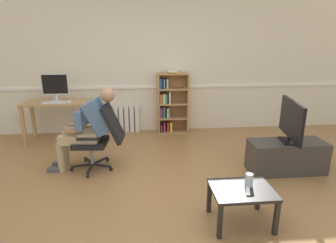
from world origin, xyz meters
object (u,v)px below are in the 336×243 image
(bookshelf, at_px, (171,103))
(coffee_table, at_px, (242,194))
(keyboard, at_px, (55,103))
(person_seated, at_px, (88,127))
(spare_remote, at_px, (248,191))
(drinking_glass, at_px, (249,180))
(imac_monitor, at_px, (55,85))
(tv_stand, at_px, (286,156))
(radiator, at_px, (116,119))
(office_chair, at_px, (101,135))
(computer_desk, at_px, (58,108))
(computer_mouse, at_px, (69,102))
(tv_screen, at_px, (291,121))

(bookshelf, xyz_separation_m, coffee_table, (0.41, -3.03, -0.27))
(bookshelf, bearing_deg, keyboard, -168.59)
(person_seated, height_order, spare_remote, person_seated)
(drinking_glass, bearing_deg, spare_remote, -113.90)
(spare_remote, bearing_deg, imac_monitor, 149.99)
(person_seated, xyz_separation_m, tv_stand, (2.84, -0.36, -0.42))
(radiator, bearing_deg, office_chair, -92.30)
(keyboard, relative_size, coffee_table, 0.67)
(person_seated, xyz_separation_m, spare_remote, (1.80, -1.53, -0.24))
(drinking_glass, bearing_deg, radiator, 117.56)
(computer_desk, relative_size, spare_remote, 7.97)
(person_seated, distance_m, tv_stand, 2.89)
(imac_monitor, relative_size, radiator, 0.53)
(bookshelf, distance_m, coffee_table, 3.07)
(imac_monitor, xyz_separation_m, office_chair, (0.97, -1.38, -0.52))
(computer_mouse, bearing_deg, computer_desk, 153.56)
(keyboard, bearing_deg, tv_stand, -22.70)
(imac_monitor, height_order, drinking_glass, imac_monitor)
(drinking_glass, bearing_deg, computer_mouse, 132.76)
(computer_desk, height_order, keyboard, keyboard)
(computer_mouse, height_order, spare_remote, computer_mouse)
(coffee_table, relative_size, spare_remote, 4.15)
(bookshelf, xyz_separation_m, tv_screen, (1.48, -1.94, 0.16))
(spare_remote, bearing_deg, bookshelf, 116.14)
(keyboard, relative_size, spare_remote, 2.80)
(office_chair, bearing_deg, tv_stand, 86.82)
(keyboard, distance_m, tv_stand, 3.95)
(keyboard, distance_m, radiator, 1.25)
(imac_monitor, relative_size, bookshelf, 0.39)
(imac_monitor, height_order, radiator, imac_monitor)
(coffee_table, relative_size, drinking_glass, 4.61)
(computer_mouse, distance_m, person_seated, 1.29)
(computer_desk, bearing_deg, tv_stand, -24.58)
(imac_monitor, distance_m, bookshelf, 2.21)
(drinking_glass, distance_m, spare_remote, 0.14)
(computer_mouse, xyz_separation_m, coffee_table, (2.30, -2.62, -0.43))
(drinking_glass, height_order, spare_remote, drinking_glass)
(computer_mouse, distance_m, bookshelf, 1.94)
(radiator, bearing_deg, imac_monitor, -163.23)
(tv_stand, xyz_separation_m, tv_screen, (0.00, -0.00, 0.54))
(office_chair, height_order, person_seated, person_seated)
(tv_screen, bearing_deg, keyboard, 78.43)
(person_seated, bearing_deg, office_chair, 90.00)
(spare_remote, bearing_deg, office_chair, 155.12)
(bookshelf, distance_m, radiator, 1.17)
(keyboard, bearing_deg, person_seated, -56.06)
(tv_screen, xyz_separation_m, spare_remote, (-1.04, -1.16, -0.36))
(keyboard, height_order, drinking_glass, keyboard)
(bookshelf, bearing_deg, drinking_glass, -80.63)
(radiator, distance_m, person_seated, 1.74)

